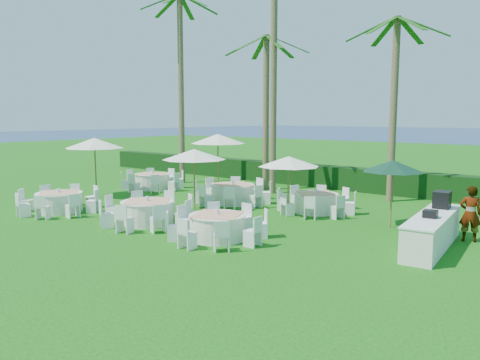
# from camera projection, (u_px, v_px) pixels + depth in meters

# --- Properties ---
(ground) EXTENTS (120.00, 120.00, 0.00)m
(ground) POSITION_uv_depth(u_px,v_px,m) (145.00, 223.00, 17.11)
(ground) COLOR #0F4E0D
(ground) RESTS_ON ground
(hedge) EXTENTS (34.00, 1.00, 1.20)m
(hedge) POSITION_uv_depth(u_px,v_px,m) (313.00, 175.00, 26.25)
(hedge) COLOR black
(hedge) RESTS_ON ground
(banquet_table_a) EXTENTS (3.25, 3.25, 0.98)m
(banquet_table_a) POSITION_uv_depth(u_px,v_px,m) (59.00, 202.00, 19.06)
(banquet_table_a) COLOR silver
(banquet_table_a) RESTS_ON ground
(banquet_table_b) EXTENTS (3.31, 3.31, 1.01)m
(banquet_table_b) POSITION_uv_depth(u_px,v_px,m) (148.00, 212.00, 16.97)
(banquet_table_b) COLOR silver
(banquet_table_b) RESTS_ON ground
(banquet_table_c) EXTENTS (3.19, 3.19, 0.96)m
(banquet_table_c) POSITION_uv_depth(u_px,v_px,m) (217.00, 226.00, 14.82)
(banquet_table_c) COLOR silver
(banquet_table_c) RESTS_ON ground
(banquet_table_d) EXTENTS (3.33, 3.33, 1.00)m
(banquet_table_d) POSITION_uv_depth(u_px,v_px,m) (153.00, 181.00, 25.20)
(banquet_table_d) COLOR silver
(banquet_table_d) RESTS_ON ground
(banquet_table_e) EXTENTS (3.46, 3.46, 1.03)m
(banquet_table_e) POSITION_uv_depth(u_px,v_px,m) (233.00, 193.00, 21.01)
(banquet_table_e) COLOR silver
(banquet_table_e) RESTS_ON ground
(banquet_table_f) EXTENTS (3.08, 3.08, 0.96)m
(banquet_table_f) POSITION_uv_depth(u_px,v_px,m) (316.00, 202.00, 19.00)
(banquet_table_f) COLOR silver
(banquet_table_f) RESTS_ON ground
(umbrella_a) EXTENTS (2.77, 2.77, 2.86)m
(umbrella_a) POSITION_uv_depth(u_px,v_px,m) (95.00, 143.00, 22.45)
(umbrella_a) COLOR brown
(umbrella_a) RESTS_ON ground
(umbrella_b) EXTENTS (2.64, 2.64, 2.54)m
(umbrella_b) POSITION_uv_depth(u_px,v_px,m) (194.00, 154.00, 19.35)
(umbrella_b) COLOR brown
(umbrella_b) RESTS_ON ground
(umbrella_c) EXTENTS (2.88, 2.88, 2.96)m
(umbrella_c) POSITION_uv_depth(u_px,v_px,m) (218.00, 139.00, 24.83)
(umbrella_c) COLOR brown
(umbrella_c) RESTS_ON ground
(umbrella_d) EXTENTS (2.41, 2.41, 2.33)m
(umbrella_d) POSITION_uv_depth(u_px,v_px,m) (289.00, 162.00, 18.22)
(umbrella_d) COLOR brown
(umbrella_d) RESTS_ON ground
(umbrella_green) EXTENTS (2.10, 2.10, 2.38)m
(umbrella_green) POSITION_uv_depth(u_px,v_px,m) (393.00, 166.00, 16.17)
(umbrella_green) COLOR brown
(umbrella_green) RESTS_ON ground
(buffet_table) EXTENTS (1.34, 4.38, 1.53)m
(buffet_table) POSITION_uv_depth(u_px,v_px,m) (433.00, 230.00, 13.82)
(buffet_table) COLOR silver
(buffet_table) RESTS_ON ground
(staff_person) EXTENTS (0.74, 0.59, 1.76)m
(staff_person) POSITION_uv_depth(u_px,v_px,m) (470.00, 214.00, 14.48)
(staff_person) COLOR gray
(staff_person) RESTS_ON ground
(palm_a) EXTENTS (4.41, 4.08, 10.72)m
(palm_a) POSITION_uv_depth(u_px,v_px,m) (181.00, 82.00, 26.90)
(palm_a) COLOR brown
(palm_a) RESTS_ON ground
(palm_b) EXTENTS (4.10, 4.40, 8.05)m
(palm_b) POSITION_uv_depth(u_px,v_px,m) (266.00, 105.00, 24.42)
(palm_b) COLOR brown
(palm_b) RESTS_ON ground
(palm_c) EXTENTS (4.27, 4.36, 12.18)m
(palm_c) POSITION_uv_depth(u_px,v_px,m) (274.00, 61.00, 22.98)
(palm_c) COLOR brown
(palm_c) RESTS_ON ground
(palm_d) EXTENTS (4.22, 4.38, 8.25)m
(palm_d) POSITION_uv_depth(u_px,v_px,m) (394.00, 101.00, 20.91)
(palm_d) COLOR brown
(palm_d) RESTS_ON ground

